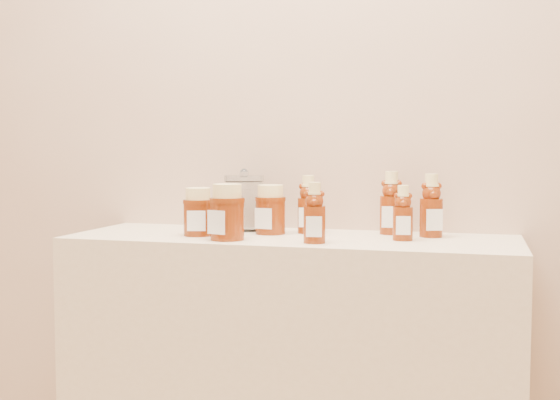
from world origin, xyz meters
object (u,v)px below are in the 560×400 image
(display_table, at_px, (291,400))
(bear_bottle_front_left, at_px, (315,209))
(glass_canister, at_px, (244,200))
(bear_bottle_back_left, at_px, (308,200))
(honey_jar_left, at_px, (198,212))

(display_table, height_order, bear_bottle_front_left, bear_bottle_front_left)
(glass_canister, bearing_deg, bear_bottle_back_left, -5.16)
(display_table, bearing_deg, bear_bottle_front_left, -51.36)
(glass_canister, bearing_deg, honey_jar_left, -117.73)
(bear_bottle_back_left, height_order, glass_canister, bear_bottle_back_left)
(display_table, distance_m, bear_bottle_back_left, 0.55)
(bear_bottle_front_left, xyz_separation_m, honey_jar_left, (-0.34, 0.06, -0.02))
(bear_bottle_front_left, height_order, glass_canister, glass_canister)
(display_table, xyz_separation_m, bear_bottle_back_left, (0.03, 0.09, 0.54))
(glass_canister, bearing_deg, display_table, -31.72)
(bear_bottle_front_left, relative_size, honey_jar_left, 1.33)
(bear_bottle_back_left, bearing_deg, display_table, -110.24)
(bear_bottle_back_left, height_order, honey_jar_left, bear_bottle_back_left)
(display_table, height_order, honey_jar_left, honey_jar_left)
(bear_bottle_back_left, relative_size, honey_jar_left, 1.41)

